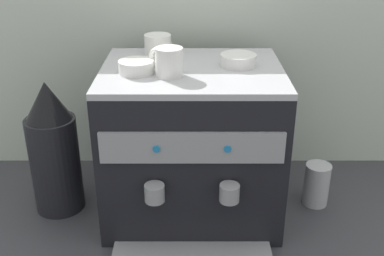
# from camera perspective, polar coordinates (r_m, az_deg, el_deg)

# --- Properties ---
(ground_plane) EXTENTS (4.00, 4.00, 0.00)m
(ground_plane) POSITION_cam_1_polar(r_m,az_deg,el_deg) (1.62, 0.00, -9.42)
(ground_plane) COLOR #38383D
(tiled_backsplash_wall) EXTENTS (2.80, 0.03, 0.90)m
(tiled_backsplash_wall) POSITION_cam_1_polar(r_m,az_deg,el_deg) (1.73, -0.01, 9.42)
(tiled_backsplash_wall) COLOR silver
(tiled_backsplash_wall) RESTS_ON ground_plane
(espresso_machine) EXTENTS (0.54, 0.54, 0.49)m
(espresso_machine) POSITION_cam_1_polar(r_m,az_deg,el_deg) (1.49, 0.00, -1.81)
(espresso_machine) COLOR black
(espresso_machine) RESTS_ON ground_plane
(ceramic_cup_0) EXTENTS (0.08, 0.13, 0.08)m
(ceramic_cup_0) POSITION_cam_1_polar(r_m,az_deg,el_deg) (1.46, -4.15, 9.71)
(ceramic_cup_0) COLOR white
(ceramic_cup_0) RESTS_ON espresso_machine
(ceramic_cup_1) EXTENTS (0.10, 0.10, 0.08)m
(ceramic_cup_1) POSITION_cam_1_polar(r_m,az_deg,el_deg) (1.33, -2.94, 8.05)
(ceramic_cup_1) COLOR white
(ceramic_cup_1) RESTS_ON espresso_machine
(ceramic_cup_2) EXTENTS (0.09, 0.06, 0.06)m
(ceramic_cup_2) POSITION_cam_1_polar(r_m,az_deg,el_deg) (1.55, -4.50, 10.16)
(ceramic_cup_2) COLOR white
(ceramic_cup_2) RESTS_ON espresso_machine
(ceramic_bowl_0) EXTENTS (0.11, 0.11, 0.04)m
(ceramic_bowl_0) POSITION_cam_1_polar(r_m,az_deg,el_deg) (1.43, 5.64, 8.20)
(ceramic_bowl_0) COLOR white
(ceramic_bowl_0) RESTS_ON espresso_machine
(ceramic_bowl_1) EXTENTS (0.10, 0.10, 0.04)m
(ceramic_bowl_1) POSITION_cam_1_polar(r_m,az_deg,el_deg) (1.36, -6.80, 7.36)
(ceramic_bowl_1) COLOR white
(ceramic_bowl_1) RESTS_ON espresso_machine
(coffee_grinder) EXTENTS (0.16, 0.16, 0.45)m
(coffee_grinder) POSITION_cam_1_polar(r_m,az_deg,el_deg) (1.58, -16.43, -2.54)
(coffee_grinder) COLOR black
(coffee_grinder) RESTS_ON ground_plane
(milk_pitcher) EXTENTS (0.09, 0.09, 0.15)m
(milk_pitcher) POSITION_cam_1_polar(r_m,az_deg,el_deg) (1.65, 14.91, -6.63)
(milk_pitcher) COLOR #B7B7BC
(milk_pitcher) RESTS_ON ground_plane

